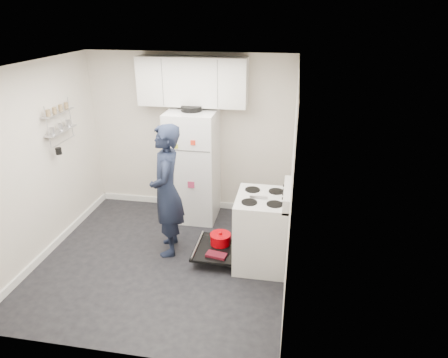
% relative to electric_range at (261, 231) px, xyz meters
% --- Properties ---
extents(room, '(3.21, 3.21, 2.51)m').
position_rel_electric_range_xyz_m(room, '(-1.29, -0.12, 0.74)').
color(room, black).
rests_on(room, ground).
extents(electric_range, '(0.66, 0.76, 1.10)m').
position_rel_electric_range_xyz_m(electric_range, '(0.00, 0.00, 0.00)').
color(electric_range, silver).
rests_on(electric_range, ground).
extents(open_oven_door, '(0.55, 0.70, 0.22)m').
position_rel_electric_range_xyz_m(open_oven_door, '(-0.57, 0.04, -0.28)').
color(open_oven_door, black).
rests_on(open_oven_door, ground).
extents(refrigerator, '(0.72, 0.74, 1.78)m').
position_rel_electric_range_xyz_m(refrigerator, '(-1.15, 1.10, 0.39)').
color(refrigerator, silver).
rests_on(refrigerator, ground).
extents(upper_cabinets, '(1.60, 0.33, 0.70)m').
position_rel_electric_range_xyz_m(upper_cabinets, '(-1.16, 1.28, 1.63)').
color(upper_cabinets, silver).
rests_on(upper_cabinets, room).
extents(wall_shelf_rack, '(0.14, 0.60, 0.61)m').
position_rel_electric_range_xyz_m(wall_shelf_rack, '(-2.78, 0.34, 1.21)').
color(wall_shelf_rack, '#B2B2B7').
rests_on(wall_shelf_rack, room).
extents(person, '(0.57, 0.73, 1.79)m').
position_rel_electric_range_xyz_m(person, '(-1.25, 0.08, 0.43)').
color(person, black).
rests_on(person, ground).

